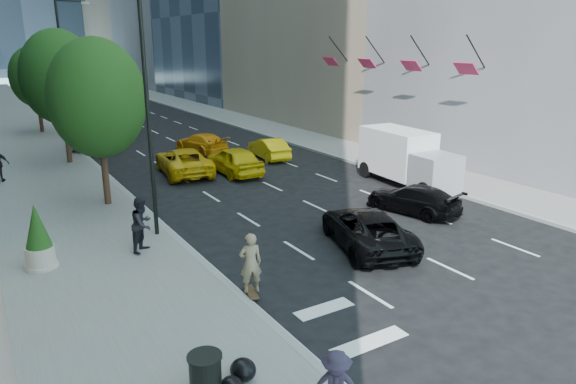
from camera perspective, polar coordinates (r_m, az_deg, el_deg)
ground at (r=20.30m, az=7.14°, el=-5.01°), size 160.00×160.00×0.00m
sidewalk_left at (r=45.34m, az=-27.56°, el=5.28°), size 6.00×120.00×0.15m
sidewalk_right at (r=50.30m, az=-5.42°, el=7.98°), size 4.00×120.00×0.15m
lamp_near at (r=19.55m, az=-15.01°, el=11.29°), size 2.13×0.22×10.00m
lamp_far at (r=37.11m, az=-23.45°, el=12.68°), size 2.13×0.22×10.00m
tree_near at (r=24.24m, az=-20.42°, el=9.71°), size 4.20×4.20×7.46m
tree_mid at (r=34.05m, az=-24.03°, el=11.56°), size 4.50×4.50×7.99m
tree_far at (r=46.97m, az=-26.30°, el=11.40°), size 3.90×3.90×6.92m
traffic_signal at (r=55.02m, az=-26.33°, el=11.48°), size 2.48×0.53×5.20m
facade_flags at (r=33.48m, az=11.24°, el=14.07°), size 1.85×13.30×2.05m
skateboarder at (r=15.41m, az=-4.17°, el=-8.31°), size 0.77×0.60×1.87m
black_sedan_lincoln at (r=19.25m, az=8.75°, el=-4.04°), size 3.86×5.58×1.42m
black_sedan_mercedes at (r=23.49m, az=13.71°, el=-0.75°), size 2.75×4.65×1.26m
taxi_a at (r=29.71m, az=-5.99°, el=3.53°), size 1.95×4.73×1.60m
taxi_b at (r=33.57m, az=-2.15°, el=4.88°), size 1.86×4.22×1.35m
taxi_c at (r=30.13m, az=-11.52°, el=3.38°), size 3.23×5.73×1.51m
taxi_d at (r=35.94m, az=-9.60°, el=5.41°), size 2.71×4.84×1.33m
city_bus at (r=42.49m, az=-19.60°, el=7.73°), size 7.12×12.07×3.32m
box_truck at (r=27.82m, az=13.01°, el=3.69°), size 2.60×6.12×2.86m
pedestrian_a at (r=18.89m, az=-15.87°, el=-3.47°), size 1.22×1.22×2.00m
trash_can at (r=11.44m, az=-9.14°, el=-19.77°), size 0.67×0.67×1.00m
planter_shrub at (r=18.71m, az=-26.01°, el=-4.59°), size 0.92×0.92×2.20m
garbage_bags at (r=11.87m, az=-5.51°, el=-19.72°), size 0.99×0.96×0.49m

